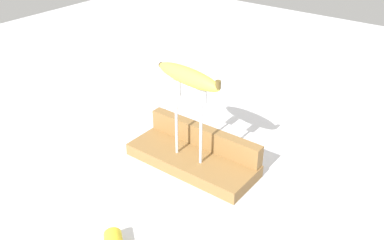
{
  "coord_description": "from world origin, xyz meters",
  "views": [
    {
      "loc": [
        0.53,
        -0.7,
        0.63
      ],
      "look_at": [
        0.0,
        0.0,
        0.13
      ],
      "focal_mm": 39.49,
      "sensor_mm": 36.0,
      "label": 1
    }
  ],
  "objects": [
    {
      "name": "fork_fallen_near",
      "position": [
        -0.27,
        0.13,
        0.0
      ],
      "size": [
        0.05,
        0.18,
        0.01
      ],
      "color": "silver",
      "rests_on": "ground"
    },
    {
      "name": "banana_raised_center",
      "position": [
        -0.0,
        -0.01,
        0.25
      ],
      "size": [
        0.19,
        0.07,
        0.04
      ],
      "color": "#DBD147",
      "rests_on": "fork_stand_center"
    },
    {
      "name": "ground_plane",
      "position": [
        0.0,
        0.0,
        0.0
      ],
      "size": [
        3.0,
        3.0,
        0.0
      ],
      "primitive_type": "plane",
      "color": "silver"
    },
    {
      "name": "fork_stand_center",
      "position": [
        -0.0,
        -0.01,
        0.15
      ],
      "size": [
        0.1,
        0.01,
        0.2
      ],
      "color": "silver",
      "rests_on": "wooden_board"
    },
    {
      "name": "wooden_board",
      "position": [
        0.0,
        0.0,
        0.02
      ],
      "size": [
        0.33,
        0.13,
        0.03
      ],
      "primitive_type": "cube",
      "color": "olive",
      "rests_on": "ground"
    },
    {
      "name": "board_backstop",
      "position": [
        0.0,
        0.05,
        0.06
      ],
      "size": [
        0.33,
        0.03,
        0.06
      ],
      "primitive_type": "cube",
      "color": "olive",
      "rests_on": "wooden_board"
    }
  ]
}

